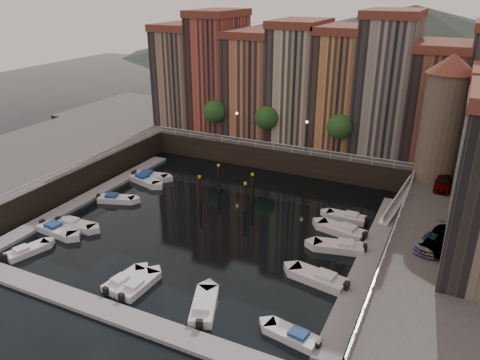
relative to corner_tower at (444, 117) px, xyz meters
The scene contains 31 objects.
ground 26.72m from the corner_tower, 144.06° to the right, with size 200.00×200.00×0.00m, color black.
quay_far 24.65m from the corner_tower, 150.10° to the left, with size 80.00×20.00×3.00m, color black.
quay_left 51.50m from the corner_tower, 161.03° to the right, with size 20.00×36.00×3.00m, color black.
dock_left 40.63m from the corner_tower, 156.82° to the right, with size 2.00×28.00×0.35m, color gray.
dock_right 18.84m from the corner_tower, 103.78° to the right, with size 2.00×28.00×0.35m, color gray.
dock_near 38.63m from the corner_tower, 122.41° to the right, with size 30.00×2.00×0.35m, color gray.
mountains 97.26m from the corner_tower, 100.84° to the left, with size 145.00×100.00×18.00m.
far_terrace 18.98m from the corner_tower, 151.66° to the left, with size 48.70×10.30×17.50m.
corner_tower is the anchor object (origin of this frame).
promenade_trees 21.95m from the corner_tower, behind, with size 21.20×3.20×5.20m.
street_lamps 21.60m from the corner_tower, behind, with size 10.36×0.36×4.18m.
railings 23.10m from the corner_tower, 154.32° to the right, with size 36.08×34.04×0.52m.
gangway 9.86m from the corner_tower, 122.80° to the right, with size 2.78×8.32×3.73m.
mooring_pilings 24.61m from the corner_tower, 155.12° to the right, with size 5.80×4.45×3.78m.
boat_left_0 42.04m from the corner_tower, 144.14° to the right, with size 4.89×2.18×1.10m.
boat_left_1 40.49m from the corner_tower, 145.39° to the right, with size 4.65×1.98×1.05m.
boat_left_2 37.50m from the corner_tower, 154.81° to the right, with size 4.46×2.85×1.00m.
boat_left_3 35.70m from the corner_tower, 164.09° to the right, with size 5.01×2.93×1.12m.
boat_left_4 35.59m from the corner_tower, 166.52° to the right, with size 4.82×2.44×1.08m.
boat_right_0 30.45m from the corner_tower, 103.06° to the right, with size 4.30×2.18×0.97m.
boat_right_1 23.81m from the corner_tower, 108.36° to the right, with size 5.28×2.68×1.18m.
boat_right_2 18.91m from the corner_tower, 114.15° to the right, with size 5.04×2.73×1.13m.
boat_right_3 16.74m from the corner_tower, 122.02° to the right, with size 5.21×2.82×1.17m.
boat_right_4 14.94m from the corner_tower, 131.91° to the right, with size 4.42×1.73×1.01m.
boat_near_0 44.23m from the corner_tower, 139.39° to the right, with size 2.53×4.23×0.95m.
boat_near_1 36.60m from the corner_tower, 127.61° to the right, with size 2.02×4.29×0.96m.
boat_near_2 35.78m from the corner_tower, 125.60° to the right, with size 1.70×4.37×1.00m.
boat_near_3 32.72m from the corner_tower, 116.12° to the right, with size 3.31×4.92×1.11m.
car_a 7.07m from the corner_tower, 67.90° to the right, with size 1.72×4.26×1.45m, color gray.
car_b 17.23m from the corner_tower, 83.28° to the right, with size 1.61×4.63×1.52m, color gray.
car_c 17.28m from the corner_tower, 85.05° to the right, with size 1.98×4.86×1.41m, color gray.
Camera 1 is at (21.51, -38.76, 23.18)m, focal length 35.00 mm.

